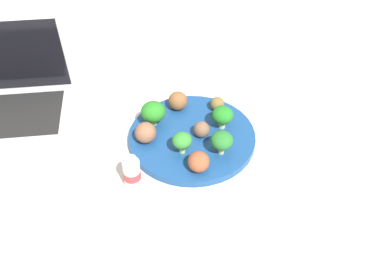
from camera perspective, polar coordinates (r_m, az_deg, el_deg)
ground_plane at (r=1.06m, az=0.00°, el=-1.46°), size 4.00×4.00×0.00m
plate at (r=1.05m, az=0.00°, el=-1.14°), size 0.28×0.28×0.02m
broccoli_floret_back_right at (r=0.98m, az=-1.20°, el=-1.56°), size 0.04×0.04×0.05m
broccoli_floret_back_left at (r=0.98m, az=3.72°, el=-1.43°), size 0.05×0.05×0.06m
broccoli_floret_mid_left at (r=1.04m, az=3.69°, el=1.53°), size 0.05×0.05×0.05m
broccoli_floret_near_rim at (r=1.05m, az=-4.68°, el=1.94°), size 0.06×0.06×0.06m
meatball_mid_left at (r=1.03m, az=1.16°, el=-0.17°), size 0.04×0.04×0.04m
meatball_center at (r=0.95m, az=0.80°, el=-4.07°), size 0.04×0.04×0.04m
meatball_front_right at (r=1.10m, az=-1.71°, el=3.28°), size 0.04×0.04×0.04m
meatball_mid_right at (r=1.10m, az=3.05°, el=2.91°), size 0.03×0.03×0.03m
meatball_back_left at (r=1.02m, az=-5.60°, el=-0.56°), size 0.05×0.05×0.05m
napkin at (r=1.22m, az=7.14°, el=5.32°), size 0.18×0.13×0.01m
fork at (r=1.21m, az=7.68°, el=5.00°), size 0.12×0.03×0.01m
knife at (r=1.22m, az=6.30°, el=5.67°), size 0.15×0.03×0.01m
yogurt_bottle at (r=0.95m, az=-7.17°, el=-5.40°), size 0.03×0.03×0.07m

